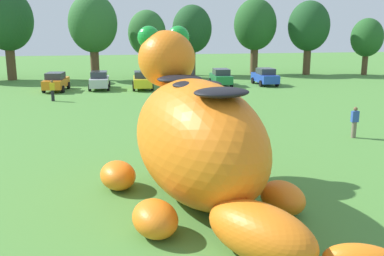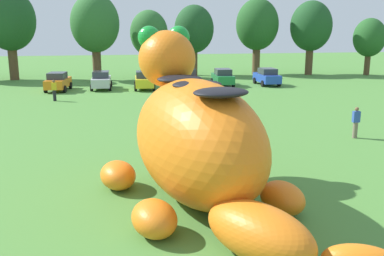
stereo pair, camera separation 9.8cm
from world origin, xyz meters
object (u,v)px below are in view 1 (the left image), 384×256
Objects in this scene: car_blue at (265,77)px; spectator_near_inflatable at (354,122)px; car_silver at (99,80)px; spectator_by_cars at (52,91)px; car_red at (186,78)px; car_green at (221,77)px; giant_inflatable_creature at (198,139)px; car_yellow at (142,80)px; car_orange at (56,82)px.

car_blue is 2.41× the size of spectator_near_inflatable.
car_silver is 16.67m from car_blue.
car_red is at bearing 30.02° from spectator_by_cars.
car_green is (12.08, 0.44, 0.00)m from car_silver.
car_blue is (12.57, 28.82, -1.33)m from giant_inflatable_creature.
spectator_near_inflatable is at bearing -84.67° from car_green.
car_blue is at bearing 66.44° from giant_inflatable_creature.
car_yellow is 8.09m from car_green.
giant_inflatable_creature is 28.98m from car_silver.
car_orange is 2.49× the size of spectator_near_inflatable.
car_silver is (-4.10, 28.66, -1.33)m from giant_inflatable_creature.
spectator_by_cars is at bearing -119.48° from car_silver.
giant_inflatable_creature is 2.70× the size of car_blue.
car_red reaches higher than spectator_near_inflatable.
spectator_by_cars is at bearing -149.98° from car_red.
giant_inflatable_creature reaches higher than car_silver.
spectator_near_inflatable is (2.05, -22.00, -0.01)m from car_green.
car_yellow is 1.00× the size of car_green.
car_orange is 1.02× the size of car_yellow.
car_silver is 4.13m from car_yellow.
car_orange is 1.03× the size of car_silver.
car_silver and car_blue have the same top height.
car_blue is at bearing 1.50° from car_orange.
car_silver reaches higher than spectator_near_inflatable.
car_silver is 25.78m from spectator_near_inflatable.
giant_inflatable_creature is 2.66× the size of car_yellow.
giant_inflatable_creature is at bearing -105.33° from car_green.
car_red is 2.50× the size of spectator_near_inflatable.
car_orange is 5.93m from spectator_by_cars.
giant_inflatable_creature is 12.36m from spectator_near_inflatable.
car_green is 22.09m from spectator_near_inflatable.
car_orange reaches higher than spectator_by_cars.
car_green is (7.98, 29.09, -1.33)m from giant_inflatable_creature.
car_silver is at bearing 98.15° from giant_inflatable_creature.
car_green and car_blue have the same top height.
car_green is 17.02m from spectator_by_cars.
car_silver is 12.09m from car_green.
car_blue reaches higher than spectator_near_inflatable.
car_green reaches higher than spectator_by_cars.
car_orange and car_blue have the same top height.
car_blue is 2.41× the size of spectator_by_cars.
car_orange and car_green have the same top height.
car_yellow is 23.17m from spectator_near_inflatable.
giant_inflatable_creature is at bearing -98.65° from car_red.
giant_inflatable_creature is 31.47m from car_blue.
car_red is at bearing 4.77° from car_silver.
car_blue is 21.88m from spectator_near_inflatable.
car_orange is 3.99m from car_silver.
car_red is 14.00m from spectator_by_cars.
giant_inflatable_creature is at bearing -81.85° from car_silver.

